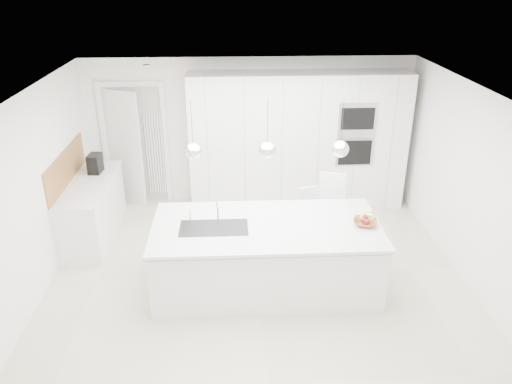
{
  "coord_description": "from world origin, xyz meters",
  "views": [
    {
      "loc": [
        -0.3,
        -5.71,
        3.84
      ],
      "look_at": [
        0.0,
        0.3,
        1.1
      ],
      "focal_mm": 35.0,
      "sensor_mm": 36.0,
      "label": 1
    }
  ],
  "objects_px": {
    "espresso_machine": "(95,163)",
    "bar_stool_left": "(308,222)",
    "bar_stool_right": "(333,216)",
    "island_base": "(266,259)",
    "fruit_bowl": "(365,222)"
  },
  "relations": [
    {
      "from": "bar_stool_left",
      "to": "fruit_bowl",
      "type": "bearing_deg",
      "value": -72.79
    },
    {
      "from": "fruit_bowl",
      "to": "bar_stool_right",
      "type": "xyz_separation_m",
      "value": [
        -0.21,
        0.87,
        -0.35
      ]
    },
    {
      "from": "bar_stool_left",
      "to": "bar_stool_right",
      "type": "height_order",
      "value": "bar_stool_right"
    },
    {
      "from": "island_base",
      "to": "bar_stool_left",
      "type": "distance_m",
      "value": 1.11
    },
    {
      "from": "island_base",
      "to": "fruit_bowl",
      "type": "height_order",
      "value": "fruit_bowl"
    },
    {
      "from": "bar_stool_right",
      "to": "island_base",
      "type": "bearing_deg",
      "value": -126.52
    },
    {
      "from": "espresso_machine",
      "to": "bar_stool_right",
      "type": "relative_size",
      "value": 0.25
    },
    {
      "from": "espresso_machine",
      "to": "bar_stool_right",
      "type": "bearing_deg",
      "value": -11.4
    },
    {
      "from": "fruit_bowl",
      "to": "bar_stool_left",
      "type": "xyz_separation_m",
      "value": [
        -0.56,
        0.91,
        -0.45
      ]
    },
    {
      "from": "bar_stool_left",
      "to": "bar_stool_right",
      "type": "relative_size",
      "value": 0.82
    },
    {
      "from": "fruit_bowl",
      "to": "bar_stool_right",
      "type": "distance_m",
      "value": 0.96
    },
    {
      "from": "espresso_machine",
      "to": "bar_stool_right",
      "type": "xyz_separation_m",
      "value": [
        3.54,
        -1.06,
        -0.46
      ]
    },
    {
      "from": "bar_stool_right",
      "to": "fruit_bowl",
      "type": "bearing_deg",
      "value": -63.05
    },
    {
      "from": "espresso_machine",
      "to": "bar_stool_left",
      "type": "relative_size",
      "value": 0.3
    },
    {
      "from": "fruit_bowl",
      "to": "bar_stool_left",
      "type": "relative_size",
      "value": 0.3
    }
  ]
}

